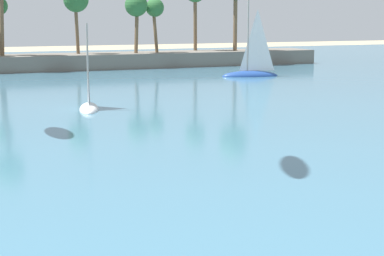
# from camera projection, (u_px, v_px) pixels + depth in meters

# --- Properties ---
(sailboat_mid_bay) EXTENTS (6.01, 2.98, 8.36)m
(sailboat_mid_bay) POSITION_uv_depth(u_px,v_px,m) (251.00, 69.00, 64.32)
(sailboat_mid_bay) COLOR #234793
(sailboat_mid_bay) RESTS_ON sea
(sailboat_toward_headland) EXTENTS (2.23, 4.29, 5.96)m
(sailboat_toward_headland) POSITION_uv_depth(u_px,v_px,m) (89.00, 101.00, 41.39)
(sailboat_toward_headland) COLOR white
(sailboat_toward_headland) RESTS_ON sea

